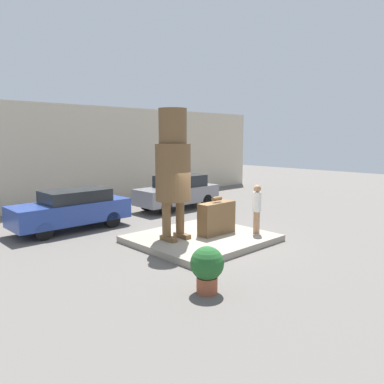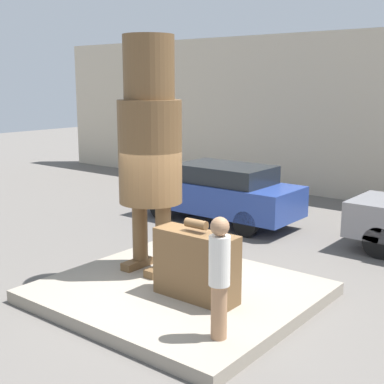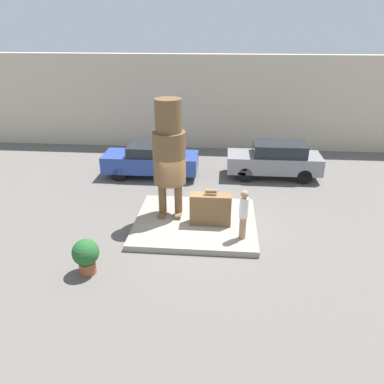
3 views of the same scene
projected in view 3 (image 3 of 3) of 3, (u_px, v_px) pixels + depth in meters
name	position (u px, v px, depth m)	size (l,w,h in m)	color
ground_plane	(195.00, 225.00, 13.90)	(60.00, 60.00, 0.00)	#605B56
pedestal	(195.00, 222.00, 13.86)	(4.42, 3.97, 0.22)	gray
building_backdrop	(209.00, 103.00, 21.68)	(28.00, 0.60, 5.32)	beige
statue_figure	(169.00, 150.00, 13.18)	(1.18, 1.18, 4.35)	brown
giant_suitcase	(211.00, 209.00, 13.35)	(1.47, 0.50, 1.35)	brown
tourist	(244.00, 213.00, 12.27)	(0.30, 0.30, 1.75)	#A87A56
parked_car_blue	(152.00, 160.00, 18.05)	(4.52, 1.72, 1.58)	#284293
parked_car_grey	(275.00, 159.00, 17.92)	(4.42, 1.70, 1.72)	gray
planter_pot	(86.00, 255.00, 10.99)	(0.80, 0.80, 1.12)	brown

